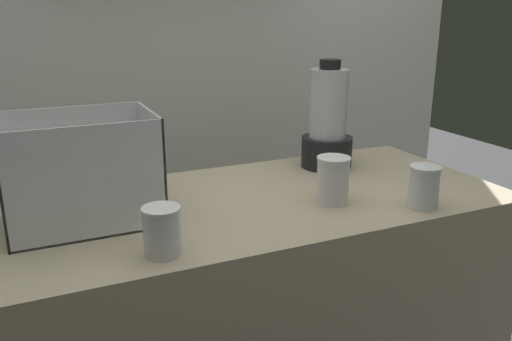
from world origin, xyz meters
The scene contains 7 objects.
counter centered at (0.00, 0.00, 0.45)m, with size 1.40×0.64×0.90m, color tan.
back_wall_unit centered at (0.00, 0.77, 1.26)m, with size 2.60×0.24×2.50m.
carrot_display_bin centered at (-0.45, 0.03, 0.98)m, with size 0.35×0.26×0.26m.
blender_pitcher centered at (0.34, 0.18, 1.04)m, with size 0.17×0.17×0.35m.
juice_cup_orange_far_left centered at (-0.32, -0.23, 0.95)m, with size 0.08×0.08×0.11m.
juice_cup_pomegranate_left centered at (0.17, -0.12, 0.96)m, with size 0.09×0.09×0.13m.
juice_cup_mango_middle centered at (0.37, -0.24, 0.95)m, with size 0.08×0.08×0.11m.
Camera 1 is at (-0.57, -1.25, 1.41)m, focal length 37.06 mm.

